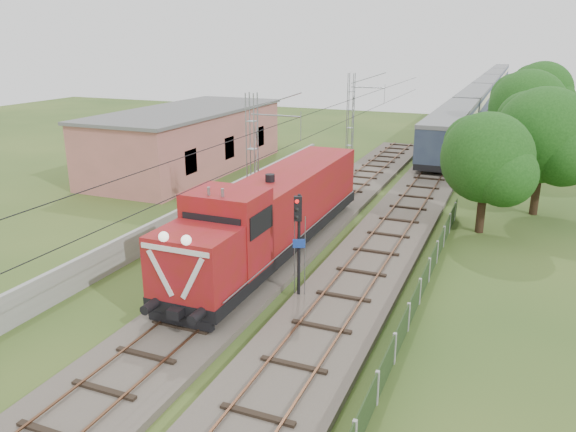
% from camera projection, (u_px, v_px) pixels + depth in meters
% --- Properties ---
extents(ground, '(140.00, 140.00, 0.00)m').
position_uv_depth(ground, '(190.00, 327.00, 22.18)').
color(ground, '#29481B').
rests_on(ground, ground).
extents(track_main, '(4.20, 70.00, 0.45)m').
position_uv_depth(track_main, '(264.00, 261.00, 28.29)').
color(track_main, '#6B6054').
rests_on(track_main, ground).
extents(track_side, '(4.20, 80.00, 0.45)m').
position_uv_depth(track_side, '(412.00, 204.00, 37.91)').
color(track_side, '#6B6054').
rests_on(track_side, ground).
extents(catenary, '(3.31, 70.00, 8.00)m').
position_uv_depth(catenary, '(253.00, 162.00, 32.60)').
color(catenary, gray).
rests_on(catenary, ground).
extents(boundary_wall, '(0.25, 40.00, 1.50)m').
position_uv_depth(boundary_wall, '(203.00, 209.00, 34.89)').
color(boundary_wall, '#9E9E99').
rests_on(boundary_wall, ground).
extents(station_building, '(8.40, 20.40, 5.22)m').
position_uv_depth(station_building, '(188.00, 139.00, 47.98)').
color(station_building, '#BF6C67').
rests_on(station_building, ground).
extents(fence, '(0.12, 32.00, 1.20)m').
position_uv_depth(fence, '(408.00, 317.00, 21.73)').
color(fence, black).
rests_on(fence, ground).
extents(locomotive, '(3.23, 18.46, 4.69)m').
position_uv_depth(locomotive, '(275.00, 212.00, 28.80)').
color(locomotive, black).
rests_on(locomotive, ground).
extents(coach_rake, '(3.18, 118.96, 3.68)m').
position_uv_depth(coach_rake, '(486.00, 88.00, 96.80)').
color(coach_rake, black).
rests_on(coach_rake, ground).
extents(signal_post, '(0.51, 0.41, 4.80)m').
position_uv_depth(signal_post, '(298.00, 229.00, 23.39)').
color(signal_post, black).
rests_on(signal_post, ground).
extents(tree_a, '(5.43, 5.17, 7.04)m').
position_uv_depth(tree_a, '(488.00, 159.00, 31.71)').
color(tree_a, '#372216').
rests_on(tree_a, ground).
extents(tree_b, '(6.28, 5.98, 8.14)m').
position_uv_depth(tree_b, '(545.00, 136.00, 34.85)').
color(tree_b, '#372216').
rests_on(tree_b, ground).
extents(tree_c, '(6.58, 6.27, 8.53)m').
position_uv_depth(tree_c, '(528.00, 108.00, 46.67)').
color(tree_c, '#372216').
rests_on(tree_c, ground).
extents(tree_d, '(6.66, 6.35, 8.64)m').
position_uv_depth(tree_d, '(542.00, 92.00, 59.68)').
color(tree_d, '#372216').
rests_on(tree_d, ground).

